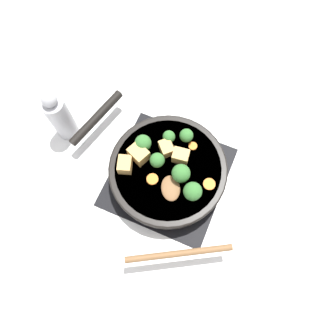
% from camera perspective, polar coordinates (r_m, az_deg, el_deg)
% --- Properties ---
extents(ground_plane, '(2.40, 2.40, 0.00)m').
position_cam_1_polar(ground_plane, '(0.92, 0.00, -1.56)').
color(ground_plane, white).
extents(front_burner_grate, '(0.31, 0.31, 0.03)m').
position_cam_1_polar(front_burner_grate, '(0.91, 0.00, -1.32)').
color(front_burner_grate, black).
rests_on(front_burner_grate, ground_plane).
extents(skillet_pan, '(0.44, 0.32, 0.05)m').
position_cam_1_polar(skillet_pan, '(0.87, -0.18, -0.33)').
color(skillet_pan, black).
rests_on(skillet_pan, front_burner_grate).
extents(wooden_spoon, '(0.23, 0.25, 0.02)m').
position_cam_1_polar(wooden_spoon, '(0.81, 1.28, -9.99)').
color(wooden_spoon, brown).
rests_on(wooden_spoon, skillet_pan).
extents(tofu_cube_center_large, '(0.05, 0.05, 0.03)m').
position_cam_1_polar(tofu_cube_center_large, '(0.86, -0.27, 3.49)').
color(tofu_cube_center_large, tan).
rests_on(tofu_cube_center_large, skillet_pan).
extents(tofu_cube_near_handle, '(0.05, 0.04, 0.03)m').
position_cam_1_polar(tofu_cube_near_handle, '(0.85, 2.22, 2.11)').
color(tofu_cube_near_handle, tan).
rests_on(tofu_cube_near_handle, skillet_pan).
extents(tofu_cube_east_chunk, '(0.06, 0.05, 0.04)m').
position_cam_1_polar(tofu_cube_east_chunk, '(0.85, -5.15, 2.41)').
color(tofu_cube_east_chunk, tan).
rests_on(tofu_cube_east_chunk, skillet_pan).
extents(tofu_cube_west_chunk, '(0.05, 0.05, 0.03)m').
position_cam_1_polar(tofu_cube_west_chunk, '(0.84, -7.50, 0.59)').
color(tofu_cube_west_chunk, tan).
rests_on(tofu_cube_west_chunk, skillet_pan).
extents(broccoli_floret_near_spoon, '(0.04, 0.04, 0.04)m').
position_cam_1_polar(broccoli_floret_near_spoon, '(0.86, 3.22, 5.66)').
color(broccoli_floret_near_spoon, '#709956').
rests_on(broccoli_floret_near_spoon, skillet_pan).
extents(broccoli_floret_center_top, '(0.04, 0.04, 0.05)m').
position_cam_1_polar(broccoli_floret_center_top, '(0.83, -1.80, 1.55)').
color(broccoli_floret_center_top, '#709956').
rests_on(broccoli_floret_center_top, skillet_pan).
extents(broccoli_floret_east_rim, '(0.05, 0.05, 0.05)m').
position_cam_1_polar(broccoli_floret_east_rim, '(0.80, 4.32, -4.08)').
color(broccoli_floret_east_rim, '#709956').
rests_on(broccoli_floret_east_rim, skillet_pan).
extents(broccoli_floret_west_rim, '(0.05, 0.05, 0.05)m').
position_cam_1_polar(broccoli_floret_west_rim, '(0.82, 2.27, -0.94)').
color(broccoli_floret_west_rim, '#709956').
rests_on(broccoli_floret_west_rim, skillet_pan).
extents(broccoli_floret_north_edge, '(0.04, 0.04, 0.05)m').
position_cam_1_polar(broccoli_floret_north_edge, '(0.85, -4.37, 4.36)').
color(broccoli_floret_north_edge, '#709956').
rests_on(broccoli_floret_north_edge, skillet_pan).
extents(broccoli_floret_south_cluster, '(0.03, 0.03, 0.04)m').
position_cam_1_polar(broccoli_floret_south_cluster, '(0.86, 0.16, 5.46)').
color(broccoli_floret_south_cluster, '#709956').
rests_on(broccoli_floret_south_cluster, skillet_pan).
extents(carrot_slice_orange_thin, '(0.02, 0.02, 0.01)m').
position_cam_1_polar(carrot_slice_orange_thin, '(0.87, 4.35, 3.83)').
color(carrot_slice_orange_thin, orange).
rests_on(carrot_slice_orange_thin, skillet_pan).
extents(carrot_slice_near_center, '(0.03, 0.03, 0.01)m').
position_cam_1_polar(carrot_slice_near_center, '(0.84, -2.73, -1.95)').
color(carrot_slice_near_center, orange).
rests_on(carrot_slice_near_center, skillet_pan).
extents(carrot_slice_edge_slice, '(0.03, 0.03, 0.01)m').
position_cam_1_polar(carrot_slice_edge_slice, '(0.84, 7.09, -3.03)').
color(carrot_slice_edge_slice, orange).
rests_on(carrot_slice_edge_slice, skillet_pan).
extents(pepper_mill, '(0.06, 0.06, 0.19)m').
position_cam_1_polar(pepper_mill, '(0.95, -18.33, 8.52)').
color(pepper_mill, '#B2B2B7').
rests_on(pepper_mill, ground_plane).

